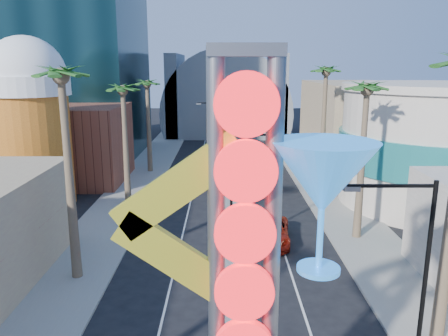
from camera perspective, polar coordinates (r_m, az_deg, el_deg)
The scene contains 18 objects.
sidewalk_west at distance 44.81m, azimuth -11.66°, elevation -2.55°, with size 5.00×100.00×0.15m, color gray.
sidewalk_east at distance 45.03m, azimuth 12.78°, elevation -2.52°, with size 5.00×100.00×0.15m, color gray.
median at distance 46.79m, azimuth 0.55°, elevation -1.59°, with size 1.60×84.00×0.15m, color gray.
brick_filler_west at distance 48.48m, azimuth -18.74°, elevation 2.97°, with size 10.00×10.00×8.00m, color brown.
filler_east at distance 58.08m, azimuth 16.52°, elevation 5.72°, with size 10.00×20.00×10.00m, color tan.
beer_mug at distance 40.93m, azimuth -23.98°, elevation 6.21°, with size 7.00×7.00×14.50m.
turquoise_building at distance 42.14m, azimuth 26.01°, elevation 2.60°, with size 16.60×16.60×10.60m.
canopy at distance 79.61m, azimuth 0.28°, elevation 7.66°, with size 22.00×16.00×22.00m.
neon_sign at distance 11.32m, azimuth 6.86°, elevation -11.64°, with size 6.53×2.60×12.55m.
streetlight_0 at distance 28.18m, azimuth 2.09°, elevation -1.52°, with size 3.79×0.25×8.00m.
streetlight_1 at distance 51.73m, azimuth -0.12°, elevation 5.27°, with size 3.79×0.25×8.00m.
streetlight_2 at distance 18.35m, azimuth 23.65°, elevation -11.11°, with size 3.45×0.25×8.00m.
palm_1 at distance 24.76m, azimuth -20.41°, elevation 9.58°, with size 2.40×2.40×12.70m.
palm_2 at distance 38.27m, azimuth -13.06°, elevation 9.05°, with size 2.40×2.40×11.20m.
palm_3 at distance 50.02m, azimuth -10.01°, elevation 10.10°, with size 2.40×2.40×11.20m.
palm_6 at distance 30.82m, azimuth 18.12°, elevation 8.65°, with size 2.40×2.40×11.70m.
palm_7 at distance 42.34m, azimuth 13.16°, elevation 11.24°, with size 2.40×2.40×12.70m.
red_pickup at distance 30.82m, azimuth 6.09°, elevation -8.30°, with size 2.57×5.57×1.55m, color #A31A0C.
Camera 1 is at (-0.52, -7.23, 12.05)m, focal length 35.00 mm.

